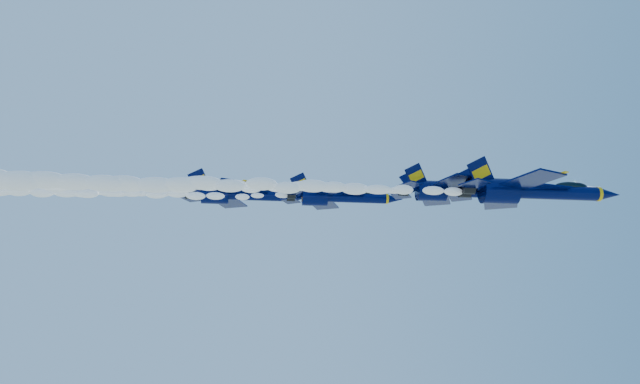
{
  "coord_description": "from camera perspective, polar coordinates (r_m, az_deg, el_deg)",
  "views": [
    {
      "loc": [
        -13.39,
        -71.49,
        129.36
      ],
      "look_at": [
        -5.21,
        1.54,
        151.68
      ],
      "focal_mm": 35.0,
      "sensor_mm": 36.0,
      "label": 1
    }
  ],
  "objects": [
    {
      "name": "jet_fourth",
      "position": [
        88.25,
        -7.29,
        -0.21
      ],
      "size": [
        17.62,
        14.45,
        6.55
      ],
      "color": "#000734"
    },
    {
      "name": "smoke_trail_jet_second",
      "position": [
        71.55,
        -13.9,
        0.62
      ],
      "size": [
        53.55,
        2.01,
        1.81
      ],
      "primitive_type": "ellipsoid",
      "color": "white"
    },
    {
      "name": "jet_lead",
      "position": [
        72.77,
        18.72,
        0.07
      ],
      "size": [
        18.49,
        15.17,
        6.87
      ],
      "color": "#000734"
    },
    {
      "name": "jet_second",
      "position": [
        74.9,
        12.42,
        0.09
      ],
      "size": [
        15.74,
        12.91,
        5.85
      ],
      "color": "#000734"
    },
    {
      "name": "smoke_trail_jet_third",
      "position": [
        83.18,
        -21.71,
        0.01
      ],
      "size": [
        53.55,
        1.94,
        1.75
      ],
      "primitive_type": "ellipsoid",
      "color": "white"
    },
    {
      "name": "smoke_trail_jet_lead",
      "position": [
        66.04,
        -9.68,
        0.65
      ],
      "size": [
        53.55,
        2.36,
        2.12
      ],
      "primitive_type": "ellipsoid",
      "color": "white"
    },
    {
      "name": "jet_third",
      "position": [
        80.99,
        1.64,
        -0.45
      ],
      "size": [
        15.26,
        12.52,
        5.67
      ],
      "color": "#000734"
    }
  ]
}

